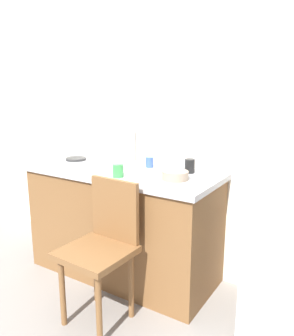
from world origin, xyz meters
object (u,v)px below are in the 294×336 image
chair (103,244)px  cup_blue (150,162)px  hotplate (76,159)px  cup_black (190,166)px  terracotta_bowl (175,175)px  dish_tray (116,165)px  cup_green (118,171)px

chair → cup_blue: size_ratio=11.34×
hotplate → cup_black: (1.00, 0.11, 0.04)m
hotplate → cup_black: bearing=6.5°
terracotta_bowl → cup_blue: cup_blue is taller
chair → hotplate: 0.99m
dish_tray → cup_black: (0.53, 0.16, 0.02)m
chair → cup_blue: 0.78m
dish_tray → terracotta_bowl: bearing=-6.2°
cup_black → cup_green: bearing=-134.2°
cup_blue → hotplate: bearing=-170.6°
chair → cup_black: 0.82m
chair → cup_blue: cup_blue is taller
cup_black → cup_blue: (-0.33, -0.00, -0.01)m
cup_green → cup_blue: (0.02, 0.37, -0.01)m
terracotta_bowl → chair: bearing=-120.1°
cup_green → cup_black: bearing=45.8°
chair → cup_blue: (-0.07, 0.67, 0.39)m
chair → dish_tray: 0.69m
cup_green → cup_blue: cup_green is taller
chair → terracotta_bowl: (0.26, 0.45, 0.38)m
terracotta_bowl → cup_black: (-0.00, 0.22, 0.02)m
chair → cup_green: size_ratio=9.92×
chair → hotplate: chair is taller
chair → dish_tray: (-0.27, 0.51, 0.38)m
terracotta_bowl → cup_black: size_ratio=1.77×
terracotta_bowl → cup_blue: size_ratio=2.24×
hotplate → cup_blue: size_ratio=2.17×
hotplate → cup_green: cup_green is taller
hotplate → cup_blue: 0.67m
chair → terracotta_bowl: size_ratio=5.07×
dish_tray → hotplate: (-0.46, 0.05, -0.02)m
dish_tray → cup_green: (0.18, -0.21, 0.02)m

